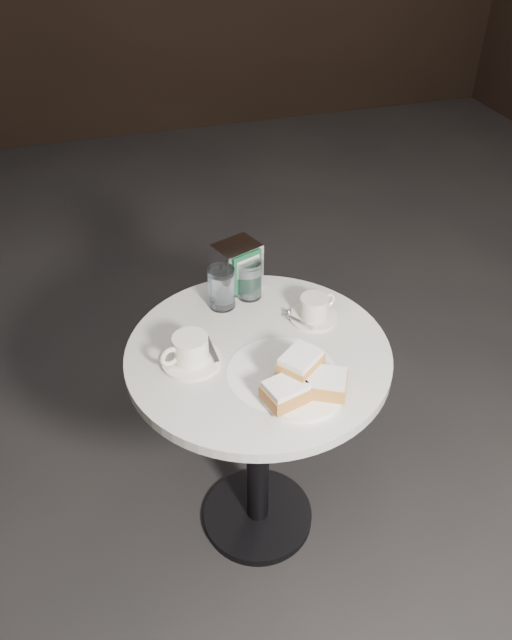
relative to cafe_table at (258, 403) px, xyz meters
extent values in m
plane|color=black|center=(0.00, 0.00, -0.55)|extent=(7.00, 7.00, 0.00)
cylinder|color=black|center=(0.00, 0.00, -0.53)|extent=(0.36, 0.36, 0.03)
cylinder|color=black|center=(0.00, 0.00, -0.18)|extent=(0.07, 0.07, 0.70)
cylinder|color=silver|center=(0.00, 0.00, 0.18)|extent=(0.70, 0.70, 0.03)
cylinder|color=white|center=(0.03, -0.10, 0.20)|extent=(0.32, 0.32, 0.00)
cylinder|color=white|center=(0.05, -0.18, 0.21)|extent=(0.21, 0.21, 0.01)
cube|color=#B77738|center=(0.01, -0.20, 0.23)|extent=(0.12, 0.10, 0.04)
cube|color=white|center=(0.01, -0.20, 0.26)|extent=(0.11, 0.09, 0.01)
cube|color=#C9873E|center=(0.11, -0.21, 0.23)|extent=(0.13, 0.12, 0.04)
cube|color=white|center=(0.11, -0.21, 0.26)|extent=(0.12, 0.11, 0.01)
cube|color=#C6883D|center=(0.06, -0.15, 0.26)|extent=(0.13, 0.12, 0.04)
cube|color=white|center=(0.06, -0.15, 0.29)|extent=(0.12, 0.11, 0.01)
cylinder|color=white|center=(-0.18, 0.00, 0.20)|extent=(0.19, 0.19, 0.01)
cylinder|color=white|center=(-0.18, 0.00, 0.24)|extent=(0.11, 0.11, 0.07)
cylinder|color=#8E6B4D|center=(-0.18, 0.00, 0.27)|extent=(0.10, 0.10, 0.00)
torus|color=silver|center=(-0.23, -0.01, 0.24)|extent=(0.06, 0.03, 0.06)
cube|color=#BBBBC0|center=(-0.12, 0.02, 0.21)|extent=(0.02, 0.11, 0.00)
sphere|color=silver|center=(-0.14, 0.07, 0.22)|extent=(0.02, 0.02, 0.02)
cylinder|color=silver|center=(0.19, 0.09, 0.20)|extent=(0.17, 0.17, 0.01)
cylinder|color=silver|center=(0.19, 0.09, 0.24)|extent=(0.10, 0.10, 0.06)
cylinder|color=#946B51|center=(0.19, 0.09, 0.26)|extent=(0.09, 0.09, 0.00)
torus|color=silver|center=(0.24, 0.10, 0.24)|extent=(0.05, 0.03, 0.05)
cube|color=#B3B3B7|center=(0.14, 0.07, 0.21)|extent=(0.06, 0.08, 0.00)
sphere|color=#ADADB2|center=(0.12, 0.11, 0.21)|extent=(0.02, 0.02, 0.02)
cylinder|color=silver|center=(-0.04, 0.22, 0.26)|extent=(0.09, 0.09, 0.12)
cylinder|color=white|center=(-0.04, 0.22, 0.25)|extent=(0.08, 0.08, 0.10)
cylinder|color=white|center=(0.05, 0.24, 0.26)|extent=(0.08, 0.08, 0.12)
cylinder|color=white|center=(0.05, 0.24, 0.25)|extent=(0.07, 0.07, 0.10)
cube|color=white|center=(0.03, 0.30, 0.27)|extent=(0.15, 0.13, 0.14)
cube|color=#185535|center=(0.04, 0.25, 0.27)|extent=(0.09, 0.04, 0.12)
cube|color=silver|center=(0.04, 0.25, 0.30)|extent=(0.07, 0.03, 0.06)
camera|label=1|loc=(-0.36, -1.18, 1.27)|focal=35.00mm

